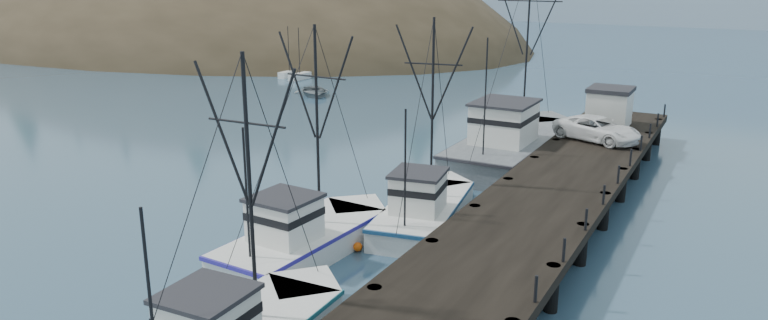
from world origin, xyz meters
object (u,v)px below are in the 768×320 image
trawler_mid (307,237)px  pier (555,191)px  trawler_far (426,209)px  motorboat (314,95)px  pickup_truck (598,129)px  work_vessel (514,143)px  pier_shed (610,106)px

trawler_mid → pier: bearing=46.9°
trawler_far → motorboat: trawler_far is taller
pier → trawler_far: bearing=-148.5°
trawler_mid → trawler_far: trawler_far is taller
trawler_mid → pickup_truck: bearing=66.4°
pier → trawler_mid: trawler_mid is taller
work_vessel → motorboat: size_ratio=3.19×
pier → pier_shed: size_ratio=13.75×
trawler_far → trawler_mid: bearing=-118.0°
trawler_far → work_vessel: bearing=89.3°
trawler_far → pier_shed: bearing=74.3°
pier_shed → pickup_truck: size_ratio=0.55×
pier → motorboat: (-32.24, 24.86, -1.69)m
work_vessel → motorboat: (-26.55, 14.17, -1.23)m
pier → pickup_truck: bearing=90.6°
motorboat → pier_shed: bearing=-58.3°
work_vessel → pier_shed: work_vessel is taller
pier_shed → motorboat: (-31.86, 8.86, -3.42)m
motorboat → work_vessel: bearing=-70.8°
trawler_far → pier: bearing=31.5°
pickup_truck → motorboat: bearing=86.9°
pier → motorboat: pier is taller
motorboat → pickup_truck: bearing=-66.2°
pier → trawler_mid: (-9.18, -9.81, -0.87)m
work_vessel → pier_shed: bearing=45.0°
work_vessel → pier_shed: size_ratio=5.41×
trawler_mid → pickup_truck: trawler_mid is taller
pier_shed → pickup_truck: (0.26, -5.08, -0.62)m
trawler_mid → work_vessel: bearing=80.4°
trawler_mid → work_vessel: size_ratio=0.64×
trawler_far → motorboat: bearing=132.8°
work_vessel → pickup_truck: size_ratio=2.99×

